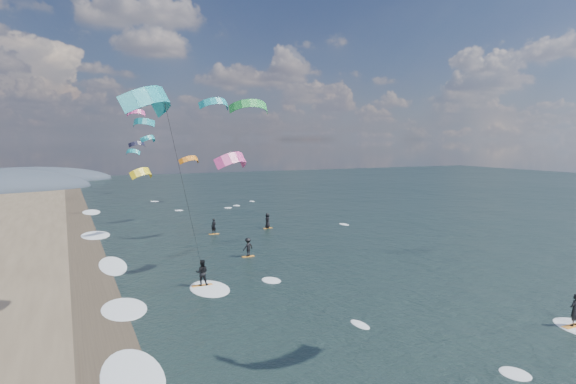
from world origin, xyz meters
name	(u,v)px	position (x,y,z in m)	size (l,w,h in m)	color
wet_sand_strip	(106,345)	(-12.00, 10.00, 0.00)	(3.00, 240.00, 0.00)	#382D23
kitesurfer_near_b	(178,161)	(-7.48, 13.17, 8.97)	(6.93, 9.45, 13.67)	orange
far_kitesurfers	(249,232)	(3.25, 30.32, 0.87)	(7.95, 12.75, 1.78)	orange
bg_kite_field	(172,133)	(0.75, 54.95, 11.10)	(14.32, 72.24, 9.17)	#D83F8C
shoreline_surf	(121,311)	(-10.80, 14.75, 0.00)	(2.40, 79.40, 0.11)	white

